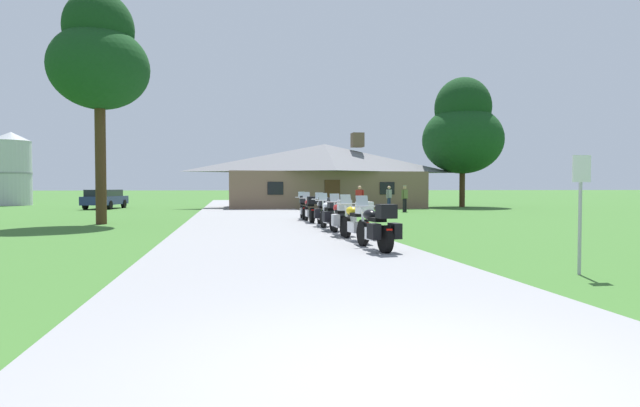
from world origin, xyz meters
name	(u,v)px	position (x,y,z in m)	size (l,w,h in m)	color
ground_plane	(259,221)	(0.00, 20.00, 0.00)	(500.00, 500.00, 0.00)	#386628
asphalt_driveway	(261,223)	(0.00, 18.00, 0.03)	(6.40, 80.00, 0.06)	gray
motorcycle_black_nearest_to_camera	(377,228)	(2.13, 7.90, 0.61)	(0.85, 2.08, 1.30)	black
motorcycle_yellow_second_in_row	(356,221)	(2.18, 10.12, 0.62)	(0.70, 2.08, 1.30)	black
motorcycle_red_third_in_row	(341,218)	(2.14, 11.94, 0.61)	(0.72, 2.08, 1.30)	black
motorcycle_white_fourth_in_row	(330,214)	(2.17, 13.88, 0.61)	(0.79, 2.08, 1.30)	black
motorcycle_silver_fifth_in_row	(322,212)	(2.27, 15.95, 0.61)	(0.77, 2.08, 1.30)	black
motorcycle_red_sixth_in_row	(310,209)	(2.11, 18.13, 0.62)	(0.66, 2.08, 1.30)	black
motorcycle_green_farthest_in_row	(303,207)	(2.11, 20.17, 0.62)	(0.66, 2.08, 1.30)	black
stone_lodge	(325,175)	(5.88, 34.74, 2.52)	(15.34, 6.40, 5.79)	brown
bystander_gray_shirt_near_lodge	(389,197)	(9.31, 29.35, 0.93)	(0.45, 0.40, 1.67)	navy
bystander_olive_shirt_beside_signpost	(405,197)	(9.68, 27.24, 0.95)	(0.49, 0.37, 1.69)	black
bystander_red_shirt_by_tree	(360,198)	(6.59, 26.75, 0.93)	(0.46, 0.39, 1.67)	#75664C
metal_signpost_roadside	(581,199)	(4.83, 4.34, 1.35)	(0.36, 0.06, 2.14)	#9EA0A5
tree_right_of_lodge	(463,130)	(17.06, 34.45, 6.14)	(6.38, 6.38, 10.32)	#422D19
tree_left_near	(99,57)	(-6.71, 19.17, 7.05)	(4.10, 4.10, 9.79)	#422D19
metal_silo_distant	(11,169)	(-19.98, 44.57, 3.19)	(3.27, 3.27, 6.38)	#B2B7BC
parked_navy_suv_far_left	(105,198)	(-10.31, 35.67, 0.78)	(2.46, 4.81, 1.40)	navy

